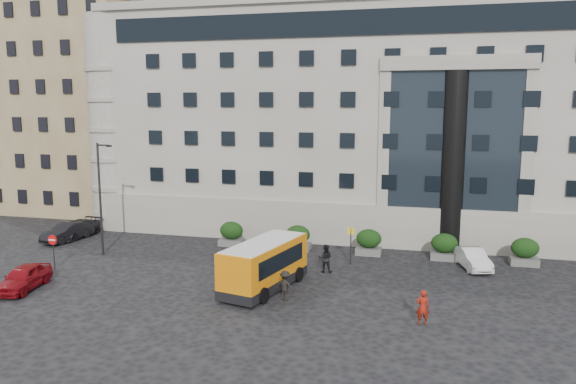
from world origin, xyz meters
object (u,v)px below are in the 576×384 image
Objects in this scene: hedge_d at (444,246)px; pedestrian_c at (285,286)px; bus_stop_sign at (351,239)px; parked_car_b at (67,232)px; hedge_e at (525,251)px; parked_car_a at (24,278)px; pedestrian_a at (423,307)px; red_truck at (165,210)px; parked_car_c at (77,229)px; no_entry_sign at (53,245)px; parked_car_d at (178,216)px; hedge_b at (298,238)px; hedge_c at (369,242)px; hedge_a at (232,233)px; pedestrian_b at (325,258)px; street_lamp at (101,195)px; minibus at (264,263)px; white_taxi at (473,258)px.

hedge_d is 1.10× the size of pedestrian_c.
hedge_d reaches higher than pedestrian_c.
bus_stop_sign is 0.58× the size of parked_car_b.
hedge_e reaches higher than parked_car_a.
bus_stop_sign is at bearing -69.81° from pedestrian_a.
parked_car_c is at bearing -114.29° from red_truck.
no_entry_sign reaches higher than parked_car_d.
hedge_c is at bearing 0.00° from hedge_b.
hedge_e is 31.62m from parked_car_a.
pedestrian_c is (20.02, -10.02, 0.18)m from parked_car_c.
hedge_c is 1.00× the size of hedge_d.
parked_car_c is at bearing -178.51° from hedge_c.
bus_stop_sign reaches higher than red_truck.
hedge_a is 9.83m from parked_car_d.
pedestrian_b is (21.19, -4.35, 0.25)m from parked_car_c.
parked_car_d is 2.42× the size of pedestrian_b.
parked_car_a is at bearing 22.05° from pedestrian_b.
hedge_c reaches higher than pedestrian_c.
hedge_c is 3.05m from bus_stop_sign.
street_lamp is 11.77m from parked_car_d.
parked_car_b is at bearing -176.28° from hedge_d.
minibus is at bearing 52.34° from pedestrian_b.
white_taxi is (17.38, -1.66, -0.27)m from hedge_a.
hedge_a is at bearing -47.58° from pedestrian_a.
hedge_a is at bearing -47.43° from parked_car_d.
parked_car_a is at bearing -64.26° from parked_car_c.
hedge_a is 1.00× the size of hedge_b.
hedge_d is (10.40, 0.00, 0.00)m from hedge_b.
pedestrian_a reaches higher than white_taxi.
minibus reaches higher than parked_car_d.
street_lamp reaches higher than hedge_c.
parked_car_c is at bearing 103.13° from parked_car_a.
parked_car_b is (-4.83, 10.79, 0.01)m from parked_car_a.
hedge_d is 23.96m from parked_car_d.
hedge_b is 1.00× the size of hedge_e.
white_taxi is (30.38, 0.20, -0.06)m from parked_car_b.
pedestrian_b is (16.54, -10.60, -0.36)m from red_truck.
bus_stop_sign is (-6.10, -2.80, 0.80)m from hedge_d.
no_entry_sign is (-19.40, -8.84, 0.72)m from hedge_c.
hedge_d is at bearing 11.53° from street_lamp.
minibus is 1.55× the size of parked_car_c.
hedge_c is (5.20, 0.00, 0.00)m from hedge_b.
street_lamp reaches higher than parked_car_b.
hedge_b and hedge_c have the same top height.
hedge_e is (5.20, 0.00, 0.00)m from hedge_d.
parked_car_d is at bearing 139.77° from hedge_a.
bus_stop_sign reaches higher than hedge_b.
hedge_d is 26.93m from parked_car_a.
parked_car_b is 0.96× the size of parked_car_c.
street_lamp is at bearing -25.62° from pedestrian_a.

